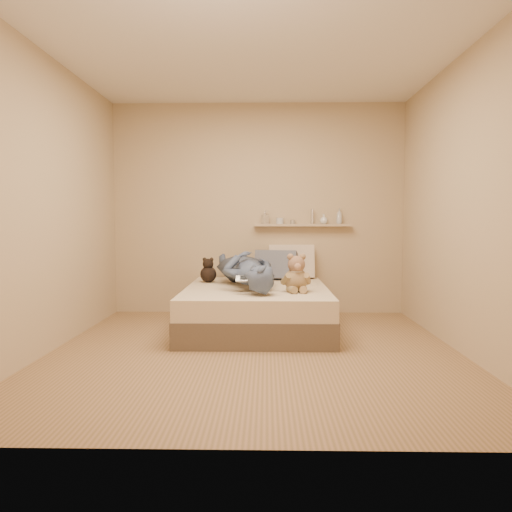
{
  "coord_description": "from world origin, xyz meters",
  "views": [
    {
      "loc": [
        0.11,
        -4.33,
        1.15
      ],
      "look_at": [
        0.0,
        0.65,
        0.8
      ],
      "focal_mm": 35.0,
      "sensor_mm": 36.0,
      "label": 1
    }
  ],
  "objects_px": {
    "dark_plush": "(208,272)",
    "person": "(246,269)",
    "game_console": "(245,279)",
    "bed": "(257,308)",
    "pillow_cream": "(291,262)",
    "teddy_bear": "(296,276)",
    "pillow_grey": "(276,265)",
    "wall_shelf": "(303,225)"
  },
  "relations": [
    {
      "from": "game_console",
      "to": "bed",
      "type": "bearing_deg",
      "value": 79.5
    },
    {
      "from": "game_console",
      "to": "pillow_grey",
      "type": "xyz_separation_m",
      "value": [
        0.32,
        1.24,
        0.02
      ]
    },
    {
      "from": "teddy_bear",
      "to": "pillow_grey",
      "type": "height_order",
      "value": "teddy_bear"
    },
    {
      "from": "person",
      "to": "wall_shelf",
      "type": "relative_size",
      "value": 1.33
    },
    {
      "from": "game_console",
      "to": "teddy_bear",
      "type": "height_order",
      "value": "teddy_bear"
    },
    {
      "from": "teddy_bear",
      "to": "wall_shelf",
      "type": "bearing_deg",
      "value": 83.23
    },
    {
      "from": "dark_plush",
      "to": "person",
      "type": "height_order",
      "value": "person"
    },
    {
      "from": "bed",
      "to": "wall_shelf",
      "type": "xyz_separation_m",
      "value": [
        0.55,
        0.91,
        0.88
      ]
    },
    {
      "from": "dark_plush",
      "to": "game_console",
      "type": "bearing_deg",
      "value": -63.92
    },
    {
      "from": "pillow_grey",
      "to": "wall_shelf",
      "type": "bearing_deg",
      "value": 33.19
    },
    {
      "from": "bed",
      "to": "dark_plush",
      "type": "height_order",
      "value": "dark_plush"
    },
    {
      "from": "person",
      "to": "pillow_cream",
      "type": "bearing_deg",
      "value": -137.48
    },
    {
      "from": "bed",
      "to": "person",
      "type": "relative_size",
      "value": 1.19
    },
    {
      "from": "bed",
      "to": "teddy_bear",
      "type": "xyz_separation_m",
      "value": [
        0.4,
        -0.36,
        0.38
      ]
    },
    {
      "from": "person",
      "to": "game_console",
      "type": "bearing_deg",
      "value": 78.41
    },
    {
      "from": "pillow_cream",
      "to": "wall_shelf",
      "type": "bearing_deg",
      "value": 29.53
    },
    {
      "from": "pillow_cream",
      "to": "person",
      "type": "xyz_separation_m",
      "value": [
        -0.53,
        -0.78,
        -0.01
      ]
    },
    {
      "from": "teddy_bear",
      "to": "bed",
      "type": "bearing_deg",
      "value": 138.1
    },
    {
      "from": "teddy_bear",
      "to": "person",
      "type": "bearing_deg",
      "value": 141.8
    },
    {
      "from": "game_console",
      "to": "pillow_cream",
      "type": "bearing_deg",
      "value": 69.6
    },
    {
      "from": "pillow_grey",
      "to": "person",
      "type": "relative_size",
      "value": 0.31
    },
    {
      "from": "bed",
      "to": "pillow_grey",
      "type": "relative_size",
      "value": 3.8
    },
    {
      "from": "person",
      "to": "wall_shelf",
      "type": "xyz_separation_m",
      "value": [
        0.67,
        0.86,
        0.46
      ]
    },
    {
      "from": "game_console",
      "to": "teddy_bear",
      "type": "bearing_deg",
      "value": 20.48
    },
    {
      "from": "pillow_grey",
      "to": "wall_shelf",
      "type": "relative_size",
      "value": 0.42
    },
    {
      "from": "bed",
      "to": "game_console",
      "type": "distance_m",
      "value": 0.67
    },
    {
      "from": "bed",
      "to": "game_console",
      "type": "bearing_deg",
      "value": -100.5
    },
    {
      "from": "dark_plush",
      "to": "pillow_grey",
      "type": "height_order",
      "value": "pillow_grey"
    },
    {
      "from": "teddy_bear",
      "to": "pillow_cream",
      "type": "relative_size",
      "value": 0.7
    },
    {
      "from": "teddy_bear",
      "to": "person",
      "type": "distance_m",
      "value": 0.66
    },
    {
      "from": "dark_plush",
      "to": "bed",
      "type": "bearing_deg",
      "value": -34.97
    },
    {
      "from": "bed",
      "to": "person",
      "type": "height_order",
      "value": "person"
    },
    {
      "from": "wall_shelf",
      "to": "teddy_bear",
      "type": "bearing_deg",
      "value": -96.77
    },
    {
      "from": "bed",
      "to": "dark_plush",
      "type": "xyz_separation_m",
      "value": [
        -0.56,
        0.39,
        0.35
      ]
    },
    {
      "from": "dark_plush",
      "to": "pillow_cream",
      "type": "bearing_deg",
      "value": 24.33
    },
    {
      "from": "bed",
      "to": "person",
      "type": "bearing_deg",
      "value": 157.39
    },
    {
      "from": "dark_plush",
      "to": "wall_shelf",
      "type": "height_order",
      "value": "wall_shelf"
    },
    {
      "from": "person",
      "to": "bed",
      "type": "bearing_deg",
      "value": 144.07
    },
    {
      "from": "dark_plush",
      "to": "person",
      "type": "distance_m",
      "value": 0.56
    },
    {
      "from": "dark_plush",
      "to": "pillow_grey",
      "type": "distance_m",
      "value": 0.83
    },
    {
      "from": "pillow_cream",
      "to": "person",
      "type": "bearing_deg",
      "value": -124.16
    },
    {
      "from": "bed",
      "to": "teddy_bear",
      "type": "bearing_deg",
      "value": -41.9
    }
  ]
}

